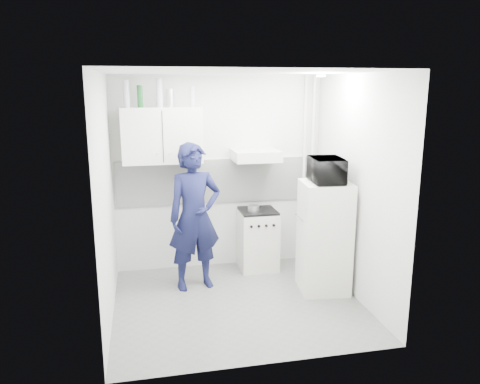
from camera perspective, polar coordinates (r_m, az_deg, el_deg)
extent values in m
plane|color=#62635C|center=(5.57, -0.29, -13.36)|extent=(2.80, 2.80, 0.00)
plane|color=white|center=(5.00, -0.32, 14.43)|extent=(2.80, 2.80, 0.00)
plane|color=silver|center=(6.34, -2.58, 2.27)|extent=(2.80, 0.00, 2.80)
plane|color=silver|center=(5.05, -16.06, -0.96)|extent=(0.00, 2.60, 2.60)
plane|color=silver|center=(5.58, 13.93, 0.45)|extent=(0.00, 2.60, 2.60)
imported|color=black|center=(5.71, -5.55, -3.05)|extent=(0.73, 0.56, 1.81)
cube|color=beige|center=(6.42, 2.16, -5.89)|extent=(0.50, 0.50, 0.80)
cube|color=white|center=(5.76, 10.22, -5.43)|extent=(0.61, 0.61, 1.35)
cube|color=black|center=(6.30, 2.19, -2.31)|extent=(0.48, 0.48, 0.03)
cylinder|color=silver|center=(6.20, 1.67, -2.01)|extent=(0.16, 0.16, 0.09)
imported|color=black|center=(5.56, 10.55, 2.64)|extent=(0.56, 0.40, 0.29)
cylinder|color=#B2B7BC|center=(5.98, -13.70, 11.54)|extent=(0.08, 0.08, 0.33)
cylinder|color=#144C1E|center=(5.97, -12.10, 11.34)|extent=(0.07, 0.07, 0.27)
cylinder|color=#B2B7BC|center=(5.98, -9.79, 11.83)|extent=(0.08, 0.08, 0.35)
cylinder|color=silver|center=(5.99, -8.53, 11.26)|extent=(0.09, 0.09, 0.22)
cylinder|color=#B2B7BC|center=(6.01, -5.84, 11.49)|extent=(0.06, 0.06, 0.25)
cube|color=white|center=(6.01, -9.48, 6.83)|extent=(1.00, 0.35, 0.70)
cube|color=beige|center=(6.14, 1.94, 4.49)|extent=(0.60, 0.50, 0.14)
cube|color=white|center=(6.34, -2.55, 1.36)|extent=(2.74, 0.03, 0.60)
cylinder|color=beige|center=(6.59, 8.76, 2.55)|extent=(0.05, 0.05, 2.60)
cylinder|color=beige|center=(6.55, 7.78, 2.52)|extent=(0.04, 0.04, 2.60)
cylinder|color=white|center=(5.48, 9.85, 13.80)|extent=(0.10, 0.10, 0.02)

